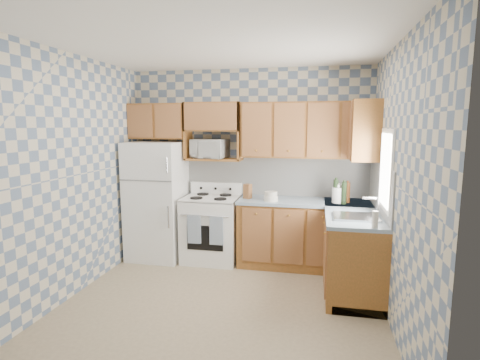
# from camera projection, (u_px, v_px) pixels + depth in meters

# --- Properties ---
(floor) EXTENTS (3.40, 3.40, 0.00)m
(floor) POSITION_uv_depth(u_px,v_px,m) (222.00, 304.00, 4.05)
(floor) COLOR #816F55
(floor) RESTS_ON ground
(back_wall) EXTENTS (3.40, 0.02, 2.70)m
(back_wall) POSITION_uv_depth(u_px,v_px,m) (248.00, 165.00, 5.40)
(back_wall) COLOR slate
(back_wall) RESTS_ON ground
(right_wall) EXTENTS (0.02, 3.20, 2.70)m
(right_wall) POSITION_uv_depth(u_px,v_px,m) (396.00, 186.00, 3.51)
(right_wall) COLOR slate
(right_wall) RESTS_ON ground
(backsplash_back) EXTENTS (2.60, 0.02, 0.56)m
(backsplash_back) POSITION_uv_depth(u_px,v_px,m) (276.00, 176.00, 5.33)
(backsplash_back) COLOR silver
(backsplash_back) RESTS_ON back_wall
(backsplash_right) EXTENTS (0.02, 1.60, 0.56)m
(backsplash_right) POSITION_uv_depth(u_px,v_px,m) (380.00, 188.00, 4.31)
(backsplash_right) COLOR silver
(backsplash_right) RESTS_ON right_wall
(refrigerator) EXTENTS (0.75, 0.70, 1.68)m
(refrigerator) POSITION_uv_depth(u_px,v_px,m) (157.00, 200.00, 5.39)
(refrigerator) COLOR white
(refrigerator) RESTS_ON floor
(stove_body) EXTENTS (0.76, 0.65, 0.90)m
(stove_body) POSITION_uv_depth(u_px,v_px,m) (212.00, 229.00, 5.31)
(stove_body) COLOR white
(stove_body) RESTS_ON floor
(cooktop) EXTENTS (0.76, 0.65, 0.02)m
(cooktop) POSITION_uv_depth(u_px,v_px,m) (211.00, 198.00, 5.24)
(cooktop) COLOR silver
(cooktop) RESTS_ON stove_body
(backguard) EXTENTS (0.76, 0.08, 0.17)m
(backguard) POSITION_uv_depth(u_px,v_px,m) (216.00, 188.00, 5.50)
(backguard) COLOR white
(backguard) RESTS_ON cooktop
(dish_towel_left) EXTENTS (0.18, 0.02, 0.39)m
(dish_towel_left) POSITION_uv_depth(u_px,v_px,m) (194.00, 229.00, 4.99)
(dish_towel_left) COLOR navy
(dish_towel_left) RESTS_ON stove_body
(dish_towel_right) EXTENTS (0.18, 0.02, 0.39)m
(dish_towel_right) POSITION_uv_depth(u_px,v_px,m) (216.00, 231.00, 4.93)
(dish_towel_right) COLOR navy
(dish_towel_right) RESTS_ON stove_body
(base_cabinets_back) EXTENTS (1.75, 0.60, 0.88)m
(base_cabinets_back) POSITION_uv_depth(u_px,v_px,m) (304.00, 235.00, 5.08)
(base_cabinets_back) COLOR brown
(base_cabinets_back) RESTS_ON floor
(base_cabinets_right) EXTENTS (0.60, 1.60, 0.88)m
(base_cabinets_right) POSITION_uv_depth(u_px,v_px,m) (351.00, 249.00, 4.48)
(base_cabinets_right) COLOR brown
(base_cabinets_right) RESTS_ON floor
(countertop_back) EXTENTS (1.77, 0.63, 0.04)m
(countertop_back) POSITION_uv_depth(u_px,v_px,m) (305.00, 202.00, 5.01)
(countertop_back) COLOR slate
(countertop_back) RESTS_ON base_cabinets_back
(countertop_right) EXTENTS (0.63, 1.60, 0.04)m
(countertop_right) POSITION_uv_depth(u_px,v_px,m) (352.00, 212.00, 4.41)
(countertop_right) COLOR slate
(countertop_right) RESTS_ON base_cabinets_right
(upper_cabinets_back) EXTENTS (1.75, 0.33, 0.74)m
(upper_cabinets_back) POSITION_uv_depth(u_px,v_px,m) (307.00, 130.00, 5.00)
(upper_cabinets_back) COLOR brown
(upper_cabinets_back) RESTS_ON back_wall
(upper_cabinets_fridge) EXTENTS (0.82, 0.33, 0.50)m
(upper_cabinets_fridge) POSITION_uv_depth(u_px,v_px,m) (159.00, 121.00, 5.41)
(upper_cabinets_fridge) COLOR brown
(upper_cabinets_fridge) RESTS_ON back_wall
(upper_cabinets_right) EXTENTS (0.33, 0.70, 0.74)m
(upper_cabinets_right) POSITION_uv_depth(u_px,v_px,m) (364.00, 130.00, 4.68)
(upper_cabinets_right) COLOR brown
(upper_cabinets_right) RESTS_ON right_wall
(microwave_shelf) EXTENTS (0.80, 0.33, 0.03)m
(microwave_shelf) POSITION_uv_depth(u_px,v_px,m) (214.00, 159.00, 5.32)
(microwave_shelf) COLOR brown
(microwave_shelf) RESTS_ON back_wall
(microwave) EXTENTS (0.53, 0.40, 0.27)m
(microwave) POSITION_uv_depth(u_px,v_px,m) (210.00, 149.00, 5.31)
(microwave) COLOR white
(microwave) RESTS_ON microwave_shelf
(sink) EXTENTS (0.48, 0.40, 0.03)m
(sink) POSITION_uv_depth(u_px,v_px,m) (356.00, 217.00, 4.07)
(sink) COLOR #B7B7BC
(sink) RESTS_ON countertop_right
(window) EXTENTS (0.02, 0.66, 0.86)m
(window) POSITION_uv_depth(u_px,v_px,m) (386.00, 170.00, 3.94)
(window) COLOR white
(window) RESTS_ON right_wall
(bottle_0) EXTENTS (0.07, 0.07, 0.30)m
(bottle_0) POSITION_uv_depth(u_px,v_px,m) (336.00, 191.00, 4.83)
(bottle_0) COLOR black
(bottle_0) RESTS_ON countertop_back
(bottle_1) EXTENTS (0.07, 0.07, 0.28)m
(bottle_1) POSITION_uv_depth(u_px,v_px,m) (344.00, 193.00, 4.75)
(bottle_1) COLOR black
(bottle_1) RESTS_ON countertop_back
(bottle_2) EXTENTS (0.07, 0.07, 0.26)m
(bottle_2) POSITION_uv_depth(u_px,v_px,m) (347.00, 193.00, 4.84)
(bottle_2) COLOR #562C13
(bottle_2) RESTS_ON countertop_back
(knife_block) EXTENTS (0.12, 0.12, 0.20)m
(knife_block) POSITION_uv_depth(u_px,v_px,m) (248.00, 191.00, 5.12)
(knife_block) COLOR brown
(knife_block) RESTS_ON countertop_back
(electric_kettle) EXTENTS (0.16, 0.16, 0.20)m
(electric_kettle) POSITION_uv_depth(u_px,v_px,m) (338.00, 195.00, 4.84)
(electric_kettle) COLOR white
(electric_kettle) RESTS_ON countertop_back
(food_containers) EXTENTS (0.19, 0.19, 0.13)m
(food_containers) POSITION_uv_depth(u_px,v_px,m) (271.00, 196.00, 4.96)
(food_containers) COLOR beige
(food_containers) RESTS_ON countertop_back
(soap_bottle) EXTENTS (0.06, 0.06, 0.17)m
(soap_bottle) POSITION_uv_depth(u_px,v_px,m) (375.00, 220.00, 3.64)
(soap_bottle) COLOR beige
(soap_bottle) RESTS_ON countertop_right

